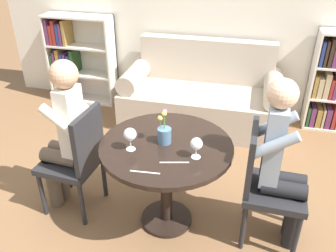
% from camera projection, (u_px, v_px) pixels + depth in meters
% --- Properties ---
extents(ground_plane, '(16.00, 16.00, 0.00)m').
position_uv_depth(ground_plane, '(166.00, 220.00, 2.84)').
color(ground_plane, brown).
extents(round_table, '(0.94, 0.94, 0.72)m').
position_uv_depth(round_table, '(166.00, 161.00, 2.55)').
color(round_table, black).
rests_on(round_table, ground_plane).
extents(couch, '(1.77, 0.80, 0.92)m').
position_uv_depth(couch, '(202.00, 98.00, 4.07)').
color(couch, '#B7A893').
rests_on(couch, ground_plane).
extents(bookshelf_left, '(0.84, 0.28, 1.10)m').
position_uv_depth(bookshelf_left, '(75.00, 59.00, 4.53)').
color(bookshelf_left, silver).
rests_on(bookshelf_left, ground_plane).
extents(chair_left, '(0.45, 0.45, 0.90)m').
position_uv_depth(chair_left, '(78.00, 157.00, 2.73)').
color(chair_left, '#232326').
rests_on(chair_left, ground_plane).
extents(chair_right, '(0.43, 0.43, 0.90)m').
position_uv_depth(chair_right, '(265.00, 181.00, 2.48)').
color(chair_right, '#232326').
rests_on(chair_right, ground_plane).
extents(person_left, '(0.44, 0.36, 1.27)m').
position_uv_depth(person_left, '(65.00, 135.00, 2.67)').
color(person_left, brown).
rests_on(person_left, ground_plane).
extents(person_right, '(0.42, 0.35, 1.26)m').
position_uv_depth(person_right, '(282.00, 164.00, 2.37)').
color(person_right, black).
rests_on(person_right, ground_plane).
extents(wine_glass_left, '(0.09, 0.09, 0.16)m').
position_uv_depth(wine_glass_left, '(130.00, 135.00, 2.37)').
color(wine_glass_left, white).
rests_on(wine_glass_left, round_table).
extents(wine_glass_right, '(0.08, 0.08, 0.15)m').
position_uv_depth(wine_glass_right, '(196.00, 145.00, 2.29)').
color(wine_glass_right, white).
rests_on(wine_glass_right, round_table).
extents(flower_vase, '(0.10, 0.10, 0.25)m').
position_uv_depth(flower_vase, '(164.00, 133.00, 2.46)').
color(flower_vase, slate).
rests_on(flower_vase, round_table).
extents(knife_left_setting, '(0.19, 0.03, 0.00)m').
position_uv_depth(knife_left_setting, '(145.00, 172.00, 2.20)').
color(knife_left_setting, silver).
rests_on(knife_left_setting, round_table).
extents(fork_left_setting, '(0.19, 0.06, 0.00)m').
position_uv_depth(fork_left_setting, '(174.00, 162.00, 2.29)').
color(fork_left_setting, silver).
rests_on(fork_left_setting, round_table).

